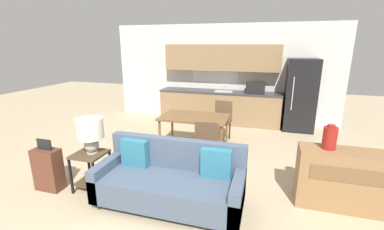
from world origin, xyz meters
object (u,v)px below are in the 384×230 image
Objects in this scene: dining_table at (194,119)px; credenza at (347,180)px; couch at (171,181)px; side_table at (91,165)px; suitcase at (48,169)px; refrigerator at (300,95)px; dining_chair_far_right at (222,119)px; vase at (330,138)px; table_lamp at (90,131)px; dining_chair_near_right at (207,141)px.

credenza reaches higher than dining_table.
couch reaches higher than credenza.
side_table is at bearing -170.84° from credenza.
suitcase is (-1.70, -2.10, -0.33)m from dining_table.
refrigerator is 2.22m from dining_chair_far_right.
suitcase is (-3.92, -0.79, -0.64)m from vase.
suitcase is at bearing -133.29° from refrigerator.
dining_chair_far_right is (-2.06, 2.09, 0.10)m from credenza.
side_table is 0.46× the size of credenza.
couch is 1.39m from table_lamp.
suitcase is (-2.14, -2.85, -0.17)m from dining_chair_far_right.
dining_chair_far_right is at bearing 130.76° from vase.
side_table is 3.63m from credenza.
dining_table is 2.72m from suitcase.
dining_table is 2.60m from vase.
vase is 4.05m from suitcase.
credenza is 2.14m from dining_chair_near_right.
dining_chair_far_right is 1.00× the size of dining_chair_near_right.
couch is at bearing 72.66° from dining_chair_near_right.
dining_table is at bearing 96.38° from couch.
suitcase is at bearing -169.66° from credenza.
dining_table is (-2.20, -2.05, -0.25)m from refrigerator.
side_table is 1.11× the size of table_lamp.
side_table is at bearing 16.96° from suitcase.
dining_chair_near_right reaches higher than credenza.
dining_table is at bearing 149.54° from vase.
couch reaches higher than dining_table.
credenza is at bearing 157.93° from dining_chair_near_right.
side_table is 3.40m from vase.
credenza is at bearing 9.16° from side_table.
refrigerator is 2.03× the size of dining_chair_far_right.
table_lamp is 1.60× the size of vase.
couch is at bearing 5.49° from suitcase.
dining_chair_near_right is at bearing 37.40° from side_table.
table_lamp reaches higher than couch.
dining_chair_far_right reaches higher than credenza.
dining_table is at bearing -137.15° from refrigerator.
table_lamp is 0.66× the size of suitcase.
table_lamp is at bearing 31.27° from dining_chair_near_right.
credenza is 1.57× the size of suitcase.
dining_chair_near_right is (0.23, 1.17, 0.16)m from couch.
table_lamp is 1.92m from dining_chair_near_right.
table_lamp is (-1.05, -1.88, 0.26)m from dining_table.
vase is (3.27, 0.58, 0.04)m from table_lamp.
couch is at bearing -90.58° from dining_chair_far_right.
dining_chair_near_right is 1.11× the size of suitcase.
refrigerator is at bearing 95.05° from credenza.
refrigerator is 5.46× the size of vase.
dining_chair_near_right is (0.45, -0.74, -0.16)m from dining_table.
credenza is at bearing -41.05° from dining_chair_far_right.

